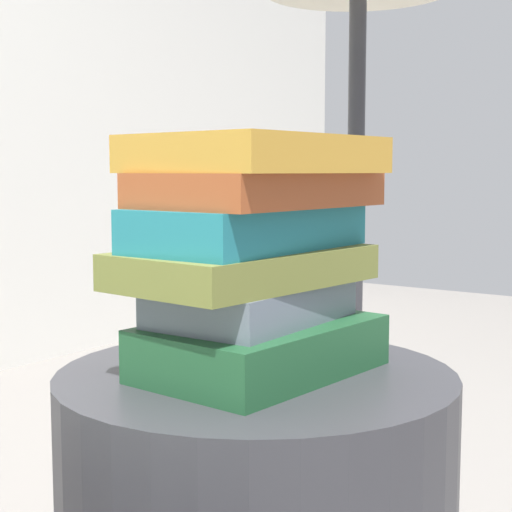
{
  "coord_description": "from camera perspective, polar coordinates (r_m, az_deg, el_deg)",
  "views": [
    {
      "loc": [
        -0.73,
        -0.52,
        0.75
      ],
      "look_at": [
        0.0,
        0.0,
        0.66
      ],
      "focal_mm": 55.32,
      "sensor_mm": 36.0,
      "label": 1
    }
  ],
  "objects": [
    {
      "name": "book_teal",
      "position": [
        0.91,
        -0.41,
        2.07
      ],
      "size": [
        0.29,
        0.15,
        0.05
      ],
      "primitive_type": "cube",
      "rotation": [
        0.0,
        0.0,
        -0.01
      ],
      "color": "#1E727F",
      "rests_on": "book_olive"
    },
    {
      "name": "book_forest",
      "position": [
        0.92,
        0.52,
        -6.59
      ],
      "size": [
        0.28,
        0.2,
        0.06
      ],
      "primitive_type": "cube",
      "rotation": [
        0.0,
        0.0,
        -0.07
      ],
      "color": "#1E512D",
      "rests_on": "side_table"
    },
    {
      "name": "book_ochre",
      "position": [
        0.89,
        -0.02,
        7.35
      ],
      "size": [
        0.27,
        0.22,
        0.04
      ],
      "primitive_type": "cube",
      "rotation": [
        0.0,
        0.0,
        -0.08
      ],
      "color": "#B7842D",
      "rests_on": "book_rust"
    },
    {
      "name": "book_rust",
      "position": [
        0.9,
        0.5,
        4.8
      ],
      "size": [
        0.29,
        0.18,
        0.04
      ],
      "primitive_type": "cube",
      "rotation": [
        0.0,
        0.0,
        -0.05
      ],
      "color": "#994723",
      "rests_on": "book_teal"
    },
    {
      "name": "book_slate",
      "position": [
        0.91,
        -0.33,
        -3.38
      ],
      "size": [
        0.23,
        0.15,
        0.04
      ],
      "primitive_type": "cube",
      "rotation": [
        0.0,
        0.0,
        0.01
      ],
      "color": "slate",
      "rests_on": "book_forest"
    },
    {
      "name": "book_olive",
      "position": [
        0.91,
        -0.85,
        -0.77
      ],
      "size": [
        0.31,
        0.2,
        0.04
      ],
      "primitive_type": "cube",
      "rotation": [
        0.0,
        0.0,
        -0.09
      ],
      "color": "olive",
      "rests_on": "book_slate"
    }
  ]
}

